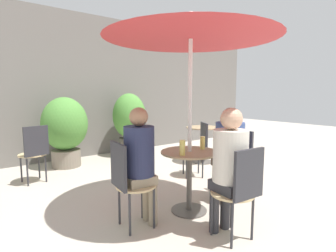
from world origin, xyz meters
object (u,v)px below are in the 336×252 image
Objects in this scene: cafe_table_far at (203,137)px; seated_person_1 at (229,161)px; bistro_chair_3 at (199,144)px; bistro_chair_0 at (127,178)px; cafe_table_near at (189,169)px; seated_person_0 at (140,156)px; potted_plant_0 at (65,128)px; bistro_chair_2 at (237,158)px; bistro_chair_1 at (241,186)px; beer_glass_1 at (203,143)px; potted_plant_1 at (129,120)px; bistro_chair_5 at (35,149)px; beer_glass_0 at (182,148)px; umbrella at (191,26)px; seated_person_2 at (229,146)px.

seated_person_1 is at bearing -129.94° from cafe_table_far.
bistro_chair_0 is at bearing -35.75° from bistro_chair_3.
seated_person_0 is at bearing 174.64° from cafe_table_near.
bistro_chair_3 is 2.47m from potted_plant_0.
bistro_chair_2 is at bearing -90.00° from bistro_chair_0.
seated_person_0 reaches higher than bistro_chair_1.
potted_plant_1 is (0.62, 2.86, -0.00)m from beer_glass_1.
beer_glass_1 is (0.28, 0.76, 0.25)m from bistro_chair_1.
bistro_chair_5 is at bearing -63.01° from bistro_chair_1.
beer_glass_0 is 0.12× the size of potted_plant_1.
seated_person_0 is at bearing -117.16° from potted_plant_1.
umbrella is at bearing -78.71° from potted_plant_0.
seated_person_0 is 2.74m from potted_plant_0.
umbrella is (0.56, -2.79, 1.34)m from potted_plant_0.
bistro_chair_1 is at bearing 102.34° from bistro_chair_5.
umbrella is (0.61, -0.06, 1.34)m from seated_person_0.
bistro_chair_2 is 1.00× the size of bistro_chair_3.
cafe_table_far is 2.73m from seated_person_1.
bistro_chair_1 and bistro_chair_5 have the same top height.
bistro_chair_5 is 2.96m from seated_person_1.
seated_person_2 reaches higher than cafe_table_far.
seated_person_2 is at bearing -90.00° from seated_person_0.
umbrella is at bearing -106.08° from potted_plant_1.
umbrella is at bearing 110.55° from bistro_chair_5.
cafe_table_near is at bearing -90.00° from bistro_chair_1.
cafe_table_near is at bearing -19.12° from bistro_chair_3.
cafe_table_near is at bearing -90.00° from seated_person_0.
bistro_chair_5 is 0.72× the size of seated_person_1.
bistro_chair_3 is 0.68× the size of potted_plant_0.
potted_plant_0 reaches higher than seated_person_2.
seated_person_0 is 0.90× the size of potted_plant_1.
bistro_chair_0 is 5.88× the size of beer_glass_1.
potted_plant_0 is at bearing 101.29° from umbrella.
potted_plant_1 is 3.24m from umbrella.
cafe_table_far is 0.60× the size of seated_person_2.
seated_person_0 is at bearing -90.00° from bistro_chair_2.
seated_person_2 is (1.82, -2.16, 0.17)m from bistro_chair_5.
cafe_table_near is at bearing 110.55° from bistro_chair_5.
cafe_table_far is 1.88m from seated_person_2.
bistro_chair_0 is at bearing 174.64° from cafe_table_near.
bistro_chair_5 is 0.68× the size of potted_plant_0.
bistro_chair_3 reaches higher than beer_glass_1.
seated_person_1 is (0.56, -0.67, 0.00)m from seated_person_0.
seated_person_0 is at bearing -91.16° from potted_plant_0.
seated_person_0 is 0.87m from seated_person_1.
bistro_chair_5 is 0.97m from potted_plant_0.
bistro_chair_0 and bistro_chair_1 have the same top height.
cafe_table_far is at bearing 39.84° from beer_glass_0.
bistro_chair_1 reaches higher than cafe_table_near.
cafe_table_near is 1.57m from umbrella.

